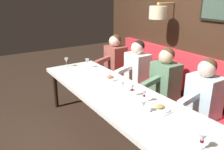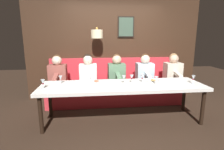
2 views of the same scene
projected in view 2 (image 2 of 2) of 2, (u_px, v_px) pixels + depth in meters
The scene contains 18 objects.
ground_plane at pixel (122, 120), 3.61m from camera, with size 12.00×12.00×0.00m, color #332319.
dining_table at pixel (123, 87), 3.46m from camera, with size 0.90×3.13×0.74m.
banquette_bench at pixel (116, 95), 4.42m from camera, with size 0.52×3.33×0.45m, color red.
back_wall_panel at pixel (114, 47), 4.74m from camera, with size 0.59×4.53×2.90m.
diner_nearest at pixel (173, 71), 4.44m from camera, with size 0.60×0.40×0.79m.
diner_near at pixel (145, 71), 4.37m from camera, with size 0.60×0.40×0.79m.
diner_middle at pixel (117, 72), 4.29m from camera, with size 0.60×0.40×0.79m.
diner_far at pixel (88, 72), 4.22m from camera, with size 0.60×0.40×0.79m.
diner_farthest at pixel (58, 73), 4.14m from camera, with size 0.60×0.40×0.79m.
place_setting_0 at pixel (96, 82), 3.60m from camera, with size 0.24×0.32×0.05m.
place_setting_1 at pixel (153, 81), 3.66m from camera, with size 0.24×0.32×0.05m.
wine_glass_0 at pixel (124, 78), 3.49m from camera, with size 0.07×0.07×0.16m.
wine_glass_1 at pixel (43, 82), 3.16m from camera, with size 0.07×0.07×0.16m.
wine_glass_2 at pixel (193, 78), 3.50m from camera, with size 0.07×0.07×0.16m.
wine_glass_3 at pixel (142, 77), 3.58m from camera, with size 0.07×0.07×0.16m.
wine_glass_4 at pixel (61, 78), 3.46m from camera, with size 0.07×0.07×0.16m.
wine_glass_5 at pixel (132, 77), 3.54m from camera, with size 0.07×0.07×0.16m.
wine_glass_6 at pixel (156, 79), 3.41m from camera, with size 0.07×0.07×0.16m.
Camera 2 is at (-3.29, 0.57, 1.65)m, focal length 28.75 mm.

